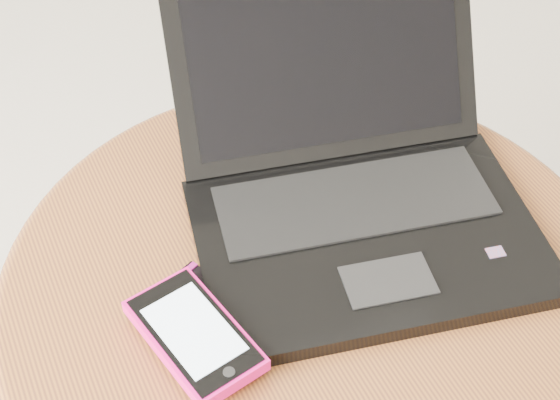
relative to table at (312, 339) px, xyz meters
name	(u,v)px	position (x,y,z in m)	size (l,w,h in m)	color
table	(312,339)	(0.00, 0.00, 0.00)	(0.60, 0.60, 0.48)	brown
laptop	(355,186)	(0.07, 0.06, 0.14)	(0.38, 0.39, 0.19)	black
phone_black	(215,316)	(-0.10, -0.01, 0.11)	(0.11, 0.13, 0.01)	black
phone_pink	(194,335)	(-0.13, -0.03, 0.12)	(0.09, 0.14, 0.02)	#FF1084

